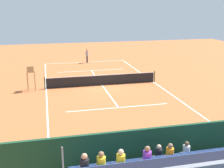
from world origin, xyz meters
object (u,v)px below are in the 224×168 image
object	(u,v)px
tennis_player	(87,55)
equipment_bag	(165,156)
umpire_chair	(31,75)
tennis_net	(102,80)
bleacher_stand	(174,165)
tennis_ball_near	(108,66)
courtside_bench	(194,144)
tennis_racket	(80,62)

from	to	relation	value
tennis_player	equipment_bag	bearing A→B (deg)	90.45
umpire_chair	equipment_bag	distance (m)	14.79
equipment_bag	tennis_player	bearing A→B (deg)	-89.55
tennis_net	bleacher_stand	size ratio (longest dim) A/B	1.14
tennis_ball_near	tennis_player	bearing A→B (deg)	-49.77
courtside_bench	tennis_ball_near	xyz separation A→B (m)	(-0.43, -21.34, -0.53)
bleacher_stand	courtside_bench	bearing A→B (deg)	-134.45
tennis_net	tennis_racket	world-z (taller)	tennis_net
umpire_chair	tennis_player	distance (m)	12.60
tennis_net	tennis_racket	bearing A→B (deg)	-86.29
courtside_bench	tennis_racket	distance (m)	24.32
courtside_bench	bleacher_stand	bearing A→B (deg)	45.55
umpire_chair	tennis_racket	world-z (taller)	umpire_chair
tennis_ball_near	tennis_racket	bearing A→B (deg)	-42.49
tennis_net	bleacher_stand	distance (m)	15.41
bleacher_stand	tennis_racket	distance (m)	26.32
courtside_bench	umpire_chair	bearing A→B (deg)	-58.05
equipment_bag	tennis_racket	world-z (taller)	equipment_bag
tennis_player	tennis_racket	world-z (taller)	tennis_player
bleacher_stand	tennis_ball_near	xyz separation A→B (m)	(-2.52, -23.47, -0.94)
tennis_net	tennis_racket	xyz separation A→B (m)	(0.71, -10.89, -0.49)
tennis_player	tennis_ball_near	world-z (taller)	tennis_player
courtside_bench	equipment_bag	world-z (taller)	courtside_bench
tennis_net	tennis_player	size ratio (longest dim) A/B	5.35
tennis_net	courtside_bench	size ratio (longest dim) A/B	5.72
tennis_racket	equipment_bag	bearing A→B (deg)	92.58
umpire_chair	equipment_bag	xyz separation A→B (m)	(-6.59, 13.20, -1.13)
bleacher_stand	courtside_bench	size ratio (longest dim) A/B	5.03
umpire_chair	tennis_player	world-z (taller)	umpire_chair
tennis_racket	tennis_ball_near	distance (m)	4.19
tennis_net	equipment_bag	distance (m)	13.41
tennis_ball_near	umpire_chair	bearing A→B (deg)	43.93
tennis_net	equipment_bag	bearing A→B (deg)	91.67
courtside_bench	tennis_ball_near	size ratio (longest dim) A/B	27.27
courtside_bench	equipment_bag	distance (m)	1.61
tennis_player	courtside_bench	bearing A→B (deg)	94.18
tennis_net	tennis_ball_near	distance (m)	8.42
tennis_racket	umpire_chair	bearing A→B (deg)	63.66
tennis_ball_near	tennis_net	bearing A→B (deg)	73.54
tennis_net	tennis_player	xyz separation A→B (m)	(-0.20, -10.64, 0.51)
equipment_bag	tennis_racket	size ratio (longest dim) A/B	1.56
tennis_player	tennis_racket	bearing A→B (deg)	-15.56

